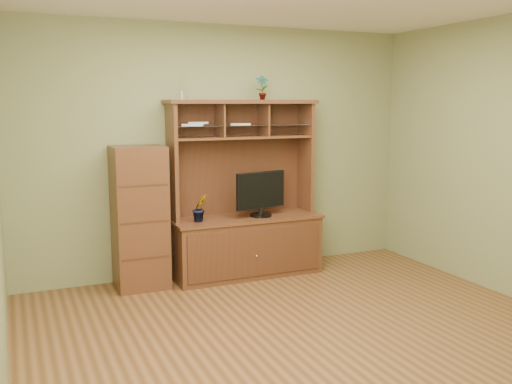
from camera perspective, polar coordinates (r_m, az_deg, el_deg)
room at (r=4.49m, az=5.34°, el=2.22°), size 4.54×4.04×2.74m
media_hutch at (r=6.24m, az=-1.10°, el=-3.56°), size 1.66×0.61×1.90m
monitor at (r=6.15m, az=0.49°, el=-0.10°), size 0.61×0.24×0.49m
orchid_plant at (r=5.92m, az=-5.64°, el=-1.59°), size 0.17×0.15×0.29m
top_plant at (r=6.25m, az=0.61°, el=10.40°), size 0.16×0.13×0.26m
reed_diffuser at (r=5.94m, az=-7.42°, el=10.18°), size 0.06×0.06×0.28m
magazines at (r=6.04m, az=-4.60°, el=6.80°), size 0.79×0.23×0.04m
side_cabinet at (r=5.88m, az=-11.55°, el=-2.51°), size 0.52×0.47×1.44m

